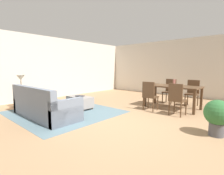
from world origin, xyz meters
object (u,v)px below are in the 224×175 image
at_px(book_on_ottoman, 80,96).
at_px(dining_chair_far_right, 192,91).
at_px(side_table, 22,95).
at_px(potted_plant, 217,115).
at_px(table_lamp, 21,78).
at_px(dining_chair_near_left, 150,94).
at_px(dining_chair_near_right, 177,98).
at_px(dining_chair_far_left, 170,90).
at_px(vase_centerpiece, 174,83).
at_px(couch, 44,106).
at_px(ottoman_table, 80,101).
at_px(dining_table, 172,88).

bearing_deg(book_on_ottoman, dining_chair_far_right, 47.68).
xyz_separation_m(side_table, potted_plant, (5.28, 1.70, -0.04)).
relative_size(side_table, table_lamp, 1.14).
relative_size(dining_chair_far_right, potted_plant, 1.26).
bearing_deg(dining_chair_near_left, dining_chair_near_right, -2.36).
relative_size(table_lamp, dining_chair_far_right, 0.57).
bearing_deg(dining_chair_near_right, dining_chair_far_left, 118.88).
xyz_separation_m(side_table, vase_centerpiece, (3.70, 3.45, 0.40)).
height_order(side_table, dining_chair_far_left, dining_chair_far_left).
height_order(table_lamp, vase_centerpiece, table_lamp).
bearing_deg(vase_centerpiece, dining_chair_near_right, -63.37).
relative_size(dining_chair_near_right, dining_chair_far_left, 1.00).
bearing_deg(couch, dining_chair_near_left, 54.86).
xyz_separation_m(dining_chair_far_left, vase_centerpiece, (0.45, -0.73, 0.35)).
bearing_deg(potted_plant, book_on_ottoman, -174.17).
height_order(vase_centerpiece, potted_plant, vase_centerpiece).
relative_size(table_lamp, dining_chair_far_left, 0.57).
bearing_deg(ottoman_table, side_table, -136.60).
distance_m(side_table, table_lamp, 0.54).
bearing_deg(dining_chair_far_left, dining_table, -61.88).
bearing_deg(couch, side_table, -178.75).
bearing_deg(side_table, ottoman_table, 43.40).
bearing_deg(side_table, dining_chair_far_left, 52.10).
height_order(dining_chair_near_left, potted_plant, dining_chair_near_left).
bearing_deg(dining_table, dining_chair_near_right, -60.41).
distance_m(dining_chair_far_left, potted_plant, 3.20).
bearing_deg(dining_chair_near_right, potted_plant, -37.38).
bearing_deg(dining_chair_near_right, table_lamp, -147.99).
distance_m(dining_table, dining_chair_near_right, 0.95).
distance_m(couch, dining_chair_far_right, 4.96).
bearing_deg(dining_chair_far_right, book_on_ottoman, -132.32).
height_order(dining_chair_far_right, potted_plant, dining_chair_far_right).
bearing_deg(potted_plant, dining_chair_far_left, 129.38).
xyz_separation_m(side_table, dining_chair_near_right, (4.13, 2.58, 0.05)).
height_order(dining_chair_near_right, vase_centerpiece, vase_centerpiece).
bearing_deg(book_on_ottoman, ottoman_table, 136.56).
height_order(table_lamp, dining_chair_near_left, table_lamp).
relative_size(ottoman_table, book_on_ottoman, 3.53).
bearing_deg(dining_chair_far_left, potted_plant, -50.62).
height_order(table_lamp, dining_chair_far_left, table_lamp).
distance_m(dining_chair_far_left, vase_centerpiece, 0.92).
bearing_deg(dining_chair_far_right, dining_table, -115.24).
xyz_separation_m(dining_chair_far_left, potted_plant, (2.03, -2.47, -0.09)).
distance_m(dining_table, potted_plant, 2.36).
distance_m(book_on_ottoman, potted_plant, 3.91).
relative_size(dining_chair_near_left, dining_chair_far_left, 1.00).
height_order(couch, dining_chair_near_left, dining_chair_near_left).
xyz_separation_m(side_table, book_on_ottoman, (1.39, 1.31, -0.05)).
height_order(dining_chair_near_left, dining_chair_far_left, same).
xyz_separation_m(dining_table, vase_centerpiece, (0.03, 0.04, 0.20)).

